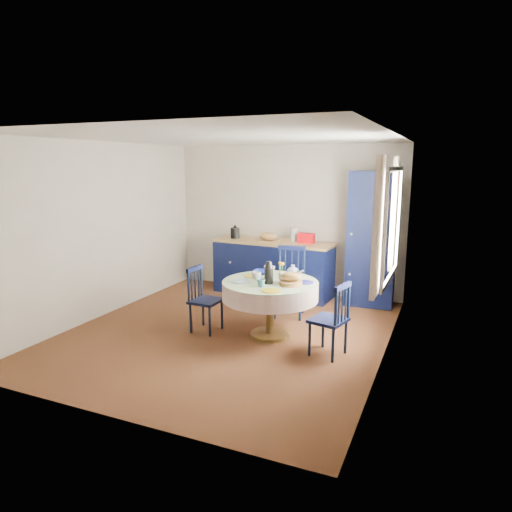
{
  "coord_description": "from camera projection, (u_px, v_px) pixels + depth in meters",
  "views": [
    {
      "loc": [
        2.6,
        -5.1,
        2.19
      ],
      "look_at": [
        0.32,
        0.2,
        1.02
      ],
      "focal_mm": 32.0,
      "sensor_mm": 36.0,
      "label": 1
    }
  ],
  "objects": [
    {
      "name": "mug_c",
      "position": [
        296.0,
        275.0,
        5.88
      ],
      "size": [
        0.12,
        0.12,
        0.1
      ],
      "primitive_type": "imported",
      "color": "black",
      "rests_on": "dining_table"
    },
    {
      "name": "wall_back",
      "position": [
        286.0,
        219.0,
        7.81
      ],
      "size": [
        4.0,
        0.02,
        2.5
      ],
      "primitive_type": "cube",
      "color": "silver",
      "rests_on": "floor"
    },
    {
      "name": "chair_left",
      "position": [
        204.0,
        299.0,
        6.02
      ],
      "size": [
        0.38,
        0.4,
        0.86
      ],
      "rotation": [
        0.0,
        0.0,
        1.53
      ],
      "color": "black",
      "rests_on": "floor"
    },
    {
      "name": "ceiling",
      "position": [
        225.0,
        137.0,
        5.53
      ],
      "size": [
        4.5,
        4.5,
        0.0
      ],
      "primitive_type": "plane",
      "rotation": [
        3.14,
        0.0,
        0.0
      ],
      "color": "white",
      "rests_on": "wall_back"
    },
    {
      "name": "mug_b",
      "position": [
        261.0,
        283.0,
        5.47
      ],
      "size": [
        0.1,
        0.1,
        0.09
      ],
      "primitive_type": "imported",
      "color": "#357078",
      "rests_on": "dining_table"
    },
    {
      "name": "wall_left",
      "position": [
        103.0,
        230.0,
        6.56
      ],
      "size": [
        0.02,
        4.5,
        2.5
      ],
      "primitive_type": "cube",
      "color": "silver",
      "rests_on": "floor"
    },
    {
      "name": "chair_right",
      "position": [
        331.0,
        319.0,
        5.22
      ],
      "size": [
        0.46,
        0.47,
        0.88
      ],
      "rotation": [
        0.0,
        0.0,
        -1.81
      ],
      "color": "black",
      "rests_on": "floor"
    },
    {
      "name": "mug_a",
      "position": [
        256.0,
        276.0,
        5.84
      ],
      "size": [
        0.12,
        0.12,
        0.1
      ],
      "primitive_type": "imported",
      "color": "silver",
      "rests_on": "dining_table"
    },
    {
      "name": "kitchen_counter",
      "position": [
        273.0,
        267.0,
        7.69
      ],
      "size": [
        2.1,
        0.76,
        1.16
      ],
      "rotation": [
        0.0,
        0.0,
        -0.06
      ],
      "color": "black",
      "rests_on": "floor"
    },
    {
      "name": "chair_far",
      "position": [
        290.0,
        281.0,
        6.62
      ],
      "size": [
        0.52,
        0.5,
        1.01
      ],
      "rotation": [
        0.0,
        0.0,
        0.18
      ],
      "color": "black",
      "rests_on": "floor"
    },
    {
      "name": "dining_table",
      "position": [
        271.0,
        291.0,
        5.76
      ],
      "size": [
        1.21,
        1.21,
        1.01
      ],
      "color": "brown",
      "rests_on": "floor"
    },
    {
      "name": "window",
      "position": [
        390.0,
        222.0,
        5.24
      ],
      "size": [
        0.1,
        1.74,
        1.45
      ],
      "color": "white",
      "rests_on": "wall_right"
    },
    {
      "name": "cobalt_bowl",
      "position": [
        262.0,
        273.0,
        6.05
      ],
      "size": [
        0.25,
        0.25,
        0.06
      ],
      "primitive_type": "imported",
      "color": "navy",
      "rests_on": "dining_table"
    },
    {
      "name": "floor",
      "position": [
        228.0,
        332.0,
        6.03
      ],
      "size": [
        4.5,
        4.5,
        0.0
      ],
      "primitive_type": "plane",
      "color": "black",
      "rests_on": "ground"
    },
    {
      "name": "wall_right",
      "position": [
        389.0,
        251.0,
        5.01
      ],
      "size": [
        0.02,
        4.5,
        2.5
      ],
      "primitive_type": "cube",
      "color": "silver",
      "rests_on": "floor"
    },
    {
      "name": "pantry_cabinet",
      "position": [
        372.0,
        239.0,
        7.05
      ],
      "size": [
        0.76,
        0.57,
        2.08
      ],
      "rotation": [
        0.0,
        0.0,
        0.06
      ],
      "color": "black",
      "rests_on": "floor"
    },
    {
      "name": "mug_d",
      "position": [
        271.0,
        270.0,
        6.15
      ],
      "size": [
        0.11,
        0.11,
        0.1
      ],
      "primitive_type": "imported",
      "color": "silver",
      "rests_on": "dining_table"
    }
  ]
}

